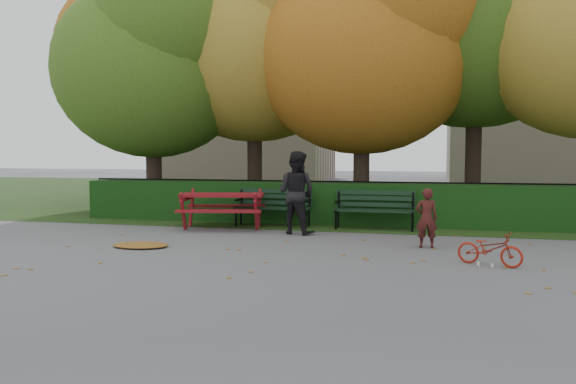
% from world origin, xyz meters
% --- Properties ---
extents(ground, '(90.00, 90.00, 0.00)m').
position_xyz_m(ground, '(0.00, 0.00, 0.00)').
color(ground, slate).
rests_on(ground, ground).
extents(grass_strip, '(90.00, 90.00, 0.00)m').
position_xyz_m(grass_strip, '(0.00, 14.00, 0.01)').
color(grass_strip, '#1E3214').
rests_on(grass_strip, ground).
extents(building_left, '(10.00, 7.00, 15.00)m').
position_xyz_m(building_left, '(-9.00, 26.00, 7.50)').
color(building_left, tan).
rests_on(building_left, ground).
extents(building_right, '(9.00, 6.00, 12.00)m').
position_xyz_m(building_right, '(8.00, 28.00, 6.00)').
color(building_right, tan).
rests_on(building_right, ground).
extents(hedge, '(13.00, 0.90, 1.00)m').
position_xyz_m(hedge, '(0.00, 4.50, 0.50)').
color(hedge, black).
rests_on(hedge, ground).
extents(iron_fence, '(14.00, 0.04, 1.02)m').
position_xyz_m(iron_fence, '(0.00, 5.30, 0.54)').
color(iron_fence, black).
rests_on(iron_fence, ground).
extents(tree_a, '(5.88, 5.60, 7.48)m').
position_xyz_m(tree_a, '(-5.19, 5.58, 4.52)').
color(tree_a, black).
rests_on(tree_a, ground).
extents(tree_b, '(6.72, 6.40, 8.79)m').
position_xyz_m(tree_b, '(-2.44, 6.75, 5.40)').
color(tree_b, black).
rests_on(tree_b, ground).
extents(tree_c, '(6.30, 6.00, 8.00)m').
position_xyz_m(tree_c, '(0.83, 5.96, 4.82)').
color(tree_c, black).
rests_on(tree_c, ground).
extents(tree_f, '(6.93, 6.60, 9.19)m').
position_xyz_m(tree_f, '(-7.13, 9.24, 5.69)').
color(tree_f, black).
rests_on(tree_f, ground).
extents(bench_left, '(1.80, 0.57, 0.88)m').
position_xyz_m(bench_left, '(-1.30, 3.70, 0.52)').
color(bench_left, black).
rests_on(bench_left, ground).
extents(bench_right, '(1.80, 0.57, 0.88)m').
position_xyz_m(bench_right, '(1.10, 3.70, 0.52)').
color(bench_right, black).
rests_on(bench_right, ground).
extents(picnic_table, '(2.17, 1.89, 0.92)m').
position_xyz_m(picnic_table, '(-2.34, 3.03, 0.63)').
color(picnic_table, maroon).
rests_on(picnic_table, ground).
extents(leaf_pile, '(1.25, 1.04, 0.07)m').
position_xyz_m(leaf_pile, '(-2.90, 0.21, 0.04)').
color(leaf_pile, brown).
rests_on(leaf_pile, ground).
extents(leaf_scatter, '(9.00, 5.70, 0.01)m').
position_xyz_m(leaf_scatter, '(0.00, 0.30, 0.01)').
color(leaf_scatter, brown).
rests_on(leaf_scatter, ground).
extents(child, '(0.42, 0.30, 1.10)m').
position_xyz_m(child, '(2.25, 1.40, 0.55)').
color(child, '#421715').
rests_on(child, ground).
extents(adult, '(1.02, 0.89, 1.78)m').
position_xyz_m(adult, '(-0.48, 2.58, 0.89)').
color(adult, black).
rests_on(adult, ground).
extents(bicycle, '(1.06, 0.70, 0.53)m').
position_xyz_m(bicycle, '(3.22, -0.05, 0.26)').
color(bicycle, '#9D1C0E').
rests_on(bicycle, ground).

